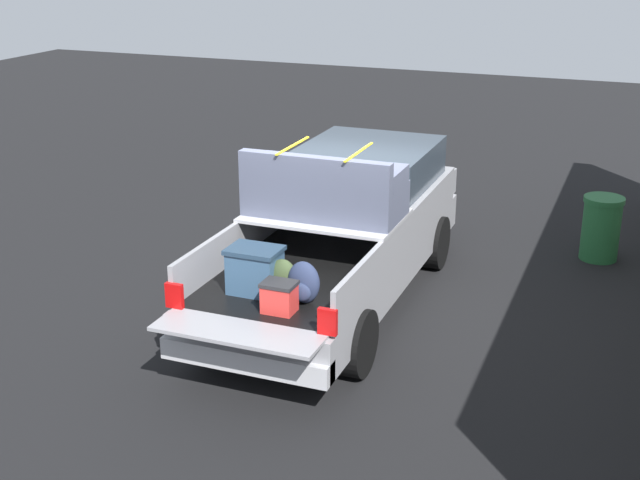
% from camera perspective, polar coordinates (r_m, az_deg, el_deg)
% --- Properties ---
extents(ground_plane, '(40.00, 40.00, 0.00)m').
position_cam_1_polar(ground_plane, '(11.52, 1.10, -4.20)').
color(ground_plane, black).
extents(pickup_truck, '(6.05, 2.06, 2.23)m').
position_cam_1_polar(pickup_truck, '(11.48, 1.76, 0.88)').
color(pickup_truck, gray).
rests_on(pickup_truck, ground_plane).
extents(trash_can, '(0.60, 0.60, 0.98)m').
position_cam_1_polar(trash_can, '(13.54, 18.23, 0.77)').
color(trash_can, '#1E592D').
rests_on(trash_can, ground_plane).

